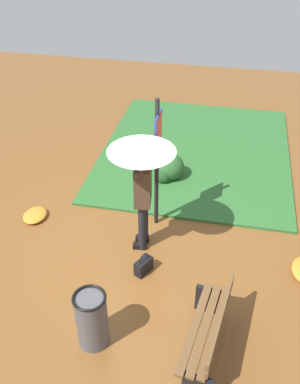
% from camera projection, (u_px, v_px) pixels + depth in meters
% --- Properties ---
extents(ground_plane, '(18.00, 18.00, 0.00)m').
position_uv_depth(ground_plane, '(134.00, 254.00, 6.83)').
color(ground_plane, brown).
extents(grass_verge, '(4.80, 4.00, 0.05)m').
position_uv_depth(grass_verge, '(196.00, 151.00, 9.44)').
color(grass_verge, '#2D662D').
rests_on(grass_verge, ground_plane).
extents(person_with_umbrella, '(0.96, 0.96, 2.04)m').
position_uv_depth(person_with_umbrella, '(142.00, 167.00, 6.05)').
color(person_with_umbrella, black).
rests_on(person_with_umbrella, ground_plane).
extents(info_sign_post, '(0.44, 0.07, 2.30)m').
position_uv_depth(info_sign_post, '(157.00, 150.00, 6.64)').
color(info_sign_post, black).
rests_on(info_sign_post, ground_plane).
extents(handbag, '(0.33, 0.26, 0.37)m').
position_uv_depth(handbag, '(144.00, 266.00, 6.44)').
color(handbag, black).
rests_on(handbag, ground_plane).
extents(park_bench, '(1.40, 0.56, 0.75)m').
position_uv_depth(park_bench, '(208.00, 331.00, 5.17)').
color(park_bench, black).
rests_on(park_bench, ground_plane).
extents(trash_bin, '(0.42, 0.42, 0.83)m').
position_uv_depth(trash_bin, '(92.00, 319.00, 5.29)').
color(trash_bin, '#4C4C51').
rests_on(trash_bin, ground_plane).
extents(shrub_cluster, '(0.64, 0.58, 0.52)m').
position_uv_depth(shrub_cluster, '(168.00, 168.00, 8.44)').
color(shrub_cluster, '#285628').
rests_on(shrub_cluster, ground_plane).
extents(leaf_pile_by_bench, '(0.79, 0.63, 0.17)m').
position_uv_depth(leaf_pile_by_bench, '(136.00, 150.00, 9.36)').
color(leaf_pile_by_bench, '#C68428').
rests_on(leaf_pile_by_bench, ground_plane).
extents(leaf_pile_far_path, '(0.50, 0.40, 0.11)m').
position_uv_depth(leaf_pile_far_path, '(35.00, 215.00, 7.55)').
color(leaf_pile_far_path, '#C68428').
rests_on(leaf_pile_far_path, ground_plane).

